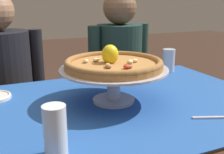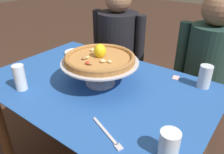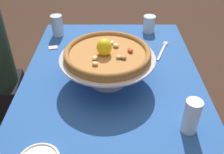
% 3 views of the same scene
% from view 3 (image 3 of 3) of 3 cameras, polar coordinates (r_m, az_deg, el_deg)
% --- Properties ---
extents(dining_table, '(1.27, 0.85, 0.72)m').
position_cam_3_polar(dining_table, '(1.26, -0.21, -5.09)').
color(dining_table, brown).
rests_on(dining_table, ground).
extents(pizza_stand, '(0.42, 0.42, 0.14)m').
position_cam_3_polar(pizza_stand, '(1.14, -1.21, 3.08)').
color(pizza_stand, '#B7B7C1').
rests_on(pizza_stand, dining_table).
extents(pizza, '(0.38, 0.38, 0.09)m').
position_cam_3_polar(pizza, '(1.12, -1.27, 5.34)').
color(pizza, '#AD753D').
rests_on(pizza, pizza_stand).
extents(water_glass_front_left, '(0.06, 0.06, 0.14)m').
position_cam_3_polar(water_glass_front_left, '(0.98, 16.83, -8.70)').
color(water_glass_front_left, white).
rests_on(water_glass_front_left, dining_table).
extents(water_glass_front_right, '(0.07, 0.07, 0.10)m').
position_cam_3_polar(water_glass_front_right, '(1.65, 8.03, 11.34)').
color(water_glass_front_right, silver).
rests_on(water_glass_front_right, dining_table).
extents(water_glass_back_right, '(0.07, 0.07, 0.13)m').
position_cam_3_polar(water_glass_back_right, '(1.62, -12.16, 10.82)').
color(water_glass_back_right, silver).
rests_on(water_glass_back_right, dining_table).
extents(dinner_fork, '(0.21, 0.10, 0.01)m').
position_cam_3_polar(dinner_fork, '(1.47, 11.00, 5.99)').
color(dinner_fork, '#B7B7C1').
rests_on(dinner_fork, dining_table).
extents(sugar_packet, '(0.05, 0.06, 0.00)m').
position_cam_3_polar(sugar_packet, '(1.50, -13.08, 6.39)').
color(sugar_packet, beige).
rests_on(sugar_packet, dining_table).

